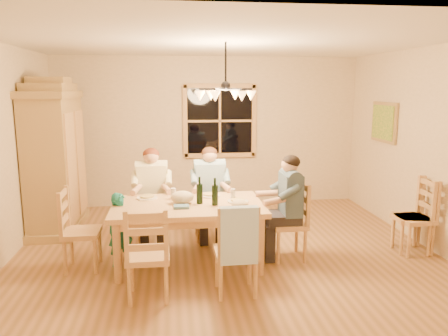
{
  "coord_description": "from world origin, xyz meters",
  "views": [
    {
      "loc": [
        -0.68,
        -5.46,
        2.15
      ],
      "look_at": [
        -0.01,
        0.1,
        1.12
      ],
      "focal_mm": 35.0,
      "sensor_mm": 36.0,
      "label": 1
    }
  ],
  "objects": [
    {
      "name": "floor",
      "position": [
        0.0,
        0.0,
        0.0
      ],
      "size": [
        5.5,
        5.5,
        0.0
      ],
      "primitive_type": "plane",
      "color": "olive",
      "rests_on": "ground"
    },
    {
      "name": "ceiling",
      "position": [
        0.0,
        0.0,
        2.7
      ],
      "size": [
        5.5,
        5.0,
        0.02
      ],
      "primitive_type": "cube",
      "color": "white",
      "rests_on": "wall_back"
    },
    {
      "name": "wall_back",
      "position": [
        0.0,
        2.5,
        1.35
      ],
      "size": [
        5.5,
        0.02,
        2.7
      ],
      "primitive_type": "cube",
      "color": "#C2B089",
      "rests_on": "floor"
    },
    {
      "name": "wall_right",
      "position": [
        2.75,
        0.0,
        1.35
      ],
      "size": [
        0.02,
        5.0,
        2.7
      ],
      "primitive_type": "cube",
      "color": "#C2B089",
      "rests_on": "floor"
    },
    {
      "name": "window",
      "position": [
        0.2,
        2.47,
        1.55
      ],
      "size": [
        1.3,
        0.06,
        1.3
      ],
      "color": "black",
      "rests_on": "wall_back"
    },
    {
      "name": "painting",
      "position": [
        2.71,
        1.2,
        1.6
      ],
      "size": [
        0.06,
        0.78,
        0.64
      ],
      "color": "#9D7C44",
      "rests_on": "wall_right"
    },
    {
      "name": "chandelier",
      "position": [
        -0.0,
        0.0,
        2.08
      ],
      "size": [
        0.77,
        0.68,
        0.71
      ],
      "color": "black",
      "rests_on": "ceiling"
    },
    {
      "name": "armoire",
      "position": [
        -2.42,
        1.26,
        1.06
      ],
      "size": [
        0.66,
        1.4,
        2.3
      ],
      "color": "#9D7C44",
      "rests_on": "floor"
    },
    {
      "name": "dining_table",
      "position": [
        -0.5,
        -0.31,
        0.66
      ],
      "size": [
        1.83,
        1.13,
        0.76
      ],
      "rotation": [
        0.0,
        0.0,
        0.01
      ],
      "color": "tan",
      "rests_on": "floor"
    },
    {
      "name": "chair_far_left",
      "position": [
        -0.97,
        0.54,
        0.3
      ],
      "size": [
        0.44,
        0.42,
        0.99
      ],
      "rotation": [
        0.0,
        0.0,
        3.15
      ],
      "color": "tan",
      "rests_on": "floor"
    },
    {
      "name": "chair_far_right",
      "position": [
        -0.16,
        0.55,
        0.3
      ],
      "size": [
        0.44,
        0.42,
        0.99
      ],
      "rotation": [
        0.0,
        0.0,
        3.15
      ],
      "color": "tan",
      "rests_on": "floor"
    },
    {
      "name": "chair_near_left",
      "position": [
        -0.95,
        -1.18,
        0.3
      ],
      "size": [
        0.44,
        0.42,
        0.99
      ],
      "rotation": [
        0.0,
        0.0,
        0.01
      ],
      "color": "tan",
      "rests_on": "floor"
    },
    {
      "name": "chair_near_right",
      "position": [
        -0.04,
        -1.17,
        0.3
      ],
      "size": [
        0.44,
        0.42,
        0.99
      ],
      "rotation": [
        0.0,
        0.0,
        0.01
      ],
      "color": "tan",
      "rests_on": "floor"
    },
    {
      "name": "chair_end_left",
      "position": [
        -1.77,
        -0.33,
        0.3
      ],
      "size": [
        0.42,
        0.44,
        0.99
      ],
      "rotation": [
        0.0,
        0.0,
        -1.56
      ],
      "color": "tan",
      "rests_on": "floor"
    },
    {
      "name": "chair_end_right",
      "position": [
        0.76,
        -0.3,
        0.3
      ],
      "size": [
        0.42,
        0.44,
        0.99
      ],
      "rotation": [
        0.0,
        0.0,
        1.58
      ],
      "color": "tan",
      "rests_on": "floor"
    },
    {
      "name": "adult_woman",
      "position": [
        -0.97,
        0.54,
        0.84
      ],
      "size": [
        0.4,
        0.42,
        0.87
      ],
      "rotation": [
        0.0,
        0.0,
        3.15
      ],
      "color": "beige",
      "rests_on": "floor"
    },
    {
      "name": "adult_plaid_man",
      "position": [
        -0.16,
        0.55,
        0.84
      ],
      "size": [
        0.4,
        0.42,
        0.87
      ],
      "rotation": [
        0.0,
        0.0,
        3.15
      ],
      "color": "teal",
      "rests_on": "floor"
    },
    {
      "name": "adult_slate_man",
      "position": [
        0.76,
        -0.3,
        0.84
      ],
      "size": [
        0.42,
        0.4,
        0.87
      ],
      "rotation": [
        0.0,
        0.0,
        1.58
      ],
      "color": "#3E5264",
      "rests_on": "floor"
    },
    {
      "name": "towel",
      "position": [
        -0.04,
        -1.36,
        0.7
      ],
      "size": [
        0.38,
        0.1,
        0.58
      ],
      "primitive_type": "cube",
      "rotation": [
        0.0,
        0.0,
        0.01
      ],
      "color": "#A2C0DB",
      "rests_on": "chair_near_right"
    },
    {
      "name": "wine_bottle_a",
      "position": [
        -0.36,
        -0.31,
        0.93
      ],
      "size": [
        0.08,
        0.08,
        0.33
      ],
      "primitive_type": "cylinder",
      "color": "black",
      "rests_on": "dining_table"
    },
    {
      "name": "wine_bottle_b",
      "position": [
        -0.18,
        -0.4,
        0.93
      ],
      "size": [
        0.08,
        0.08,
        0.33
      ],
      "primitive_type": "cylinder",
      "color": "black",
      "rests_on": "dining_table"
    },
    {
      "name": "plate_woman",
      "position": [
        -1.01,
        0.01,
        0.77
      ],
      "size": [
        0.26,
        0.26,
        0.02
      ],
      "primitive_type": "cylinder",
      "color": "white",
      "rests_on": "dining_table"
    },
    {
      "name": "plate_plaid",
      "position": [
        -0.2,
        0.02,
        0.77
      ],
      "size": [
        0.26,
        0.26,
        0.02
      ],
      "primitive_type": "cylinder",
      "color": "white",
      "rests_on": "dining_table"
    },
    {
      "name": "plate_slate",
      "position": [
        0.11,
        -0.31,
        0.77
      ],
      "size": [
        0.26,
        0.26,
        0.02
      ],
      "primitive_type": "cylinder",
      "color": "white",
      "rests_on": "dining_table"
    },
    {
      "name": "wine_glass_a",
      "position": [
        -0.67,
        -0.06,
        0.83
      ],
      "size": [
        0.06,
        0.06,
        0.14
      ],
      "primitive_type": "cylinder",
      "color": "silver",
      "rests_on": "dining_table"
    },
    {
      "name": "wine_glass_b",
      "position": [
        0.07,
        -0.19,
        0.83
      ],
      "size": [
        0.06,
        0.06,
        0.14
      ],
      "primitive_type": "cylinder",
      "color": "silver",
      "rests_on": "dining_table"
    },
    {
      "name": "cap",
      "position": [
        0.09,
        -0.61,
        0.82
      ],
      "size": [
        0.2,
        0.2,
        0.11
      ],
      "primitive_type": "ellipsoid",
      "color": "tan",
      "rests_on": "dining_table"
    },
    {
      "name": "napkin",
      "position": [
        -0.58,
        -0.49,
        0.78
      ],
      "size": [
        0.18,
        0.14,
        0.03
      ],
      "primitive_type": "cube",
      "rotation": [
        0.0,
        0.0,
        0.01
      ],
      "color": "slate",
      "rests_on": "dining_table"
    },
    {
      "name": "cloth_bundle",
      "position": [
        -0.57,
        -0.28,
        0.84
      ],
      "size": [
        0.28,
        0.22,
        0.15
      ],
      "primitive_type": "ellipsoid",
      "color": "#BEB08A",
      "rests_on": "dining_table"
    },
    {
      "name": "child",
      "position": [
        -1.32,
        -0.29,
        0.46
      ],
      "size": [
        0.4,
        0.37,
        0.91
      ],
      "primitive_type": "imported",
      "rotation": [
        0.0,
        0.0,
        0.62
      ],
      "color": "#19716C",
      "rests_on": "floor"
    },
    {
      "name": "chair_spare_front",
      "position": [
        2.45,
        -0.29,
        0.3
      ],
      "size": [
        0.45,
        0.47,
        0.99
      ],
      "rotation": [
        0.0,
        0.0,
        1.65
      ],
      "color": "tan",
      "rests_on": "floor"
    },
    {
      "name": "chair_spare_back",
      "position": [
        2.45,
        -0.25,
        0.3
      ],
      "size": [
        0.5,
        0.52,
        0.99
      ],
      "rotation": [
        0.0,
        0.0,
        1.37
      ],
      "color": "tan",
      "rests_on": "floor"
    }
  ]
}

